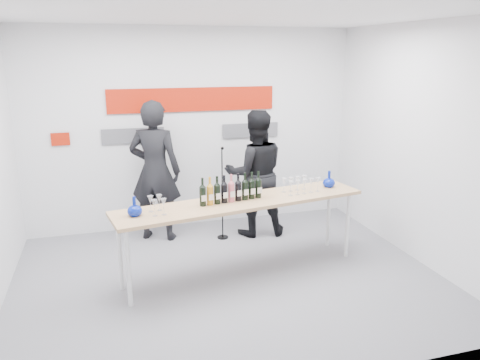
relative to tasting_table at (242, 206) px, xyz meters
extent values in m
plane|color=slate|center=(-0.21, -0.12, -0.85)|extent=(5.00, 5.00, 0.00)
cube|color=silver|center=(-0.21, 1.88, 0.65)|extent=(5.00, 0.04, 3.00)
cube|color=#AB1907|center=(-0.21, 1.85, 1.10)|extent=(2.50, 0.02, 0.35)
cube|color=#59595E|center=(-1.11, 1.85, 0.60)|extent=(0.90, 0.02, 0.22)
cube|color=#59595E|center=(0.69, 1.85, 0.60)|extent=(0.90, 0.02, 0.22)
cube|color=#AB1907|center=(-2.11, 1.85, 0.60)|extent=(0.25, 0.02, 0.18)
cube|color=tan|center=(0.00, 0.00, 0.05)|extent=(3.14, 1.12, 0.04)
cylinder|color=silver|center=(-1.38, -0.44, -0.41)|extent=(0.05, 0.05, 0.88)
cylinder|color=silver|center=(1.45, 0.04, -0.41)|extent=(0.05, 0.05, 0.88)
cylinder|color=silver|center=(-1.45, -0.04, -0.41)|extent=(0.05, 0.05, 0.88)
cylinder|color=silver|center=(1.38, 0.44, -0.41)|extent=(0.05, 0.05, 0.88)
imported|color=black|center=(-0.86, 1.41, 0.15)|extent=(0.86, 0.74, 2.01)
imported|color=black|center=(0.55, 1.18, 0.07)|extent=(0.98, 0.80, 1.85)
cylinder|color=black|center=(0.04, 1.13, -0.84)|extent=(0.16, 0.16, 0.02)
cylinder|color=black|center=(0.04, 1.13, -0.19)|extent=(0.02, 0.02, 1.32)
sphere|color=black|center=(0.04, 1.10, 0.49)|extent=(0.04, 0.04, 0.04)
camera|label=1|loc=(-1.53, -5.07, 1.76)|focal=35.00mm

